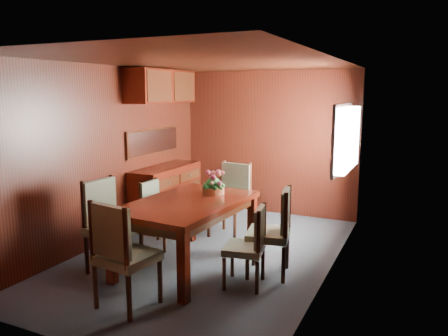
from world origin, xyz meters
The scene contains 11 objects.
ground centered at (0.00, 0.00, 0.00)m, with size 4.50×4.50×0.00m, color #39444D.
room_shell centered at (-0.10, 0.33, 1.63)m, with size 3.06×4.52×2.41m.
sideboard centered at (-1.25, 1.00, 0.45)m, with size 0.48×1.40×0.90m, color #390E07.
dining_table centered at (-0.05, -0.42, 0.69)m, with size 1.18×1.78×0.80m.
chair_left_near centered at (-0.84, -0.89, 0.60)m, with size 0.53×0.55×1.08m.
chair_left_far centered at (-0.80, 0.03, 0.50)m, with size 0.41×0.42×0.89m.
chair_right_near centered at (0.81, -0.60, 0.49)m, with size 0.47×0.48×0.88m.
chair_right_far centered at (0.95, -0.21, 0.56)m, with size 0.54×0.56×1.01m.
chair_head centered at (-0.11, -1.59, 0.59)m, with size 0.57×0.55×1.07m.
chair_foot centered at (-0.07, 0.89, 0.58)m, with size 0.55×0.53×1.05m.
flower_centerpiece centered at (0.07, 0.02, 0.94)m, with size 0.29×0.29×0.29m.
Camera 1 is at (2.41, -4.70, 2.05)m, focal length 35.00 mm.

